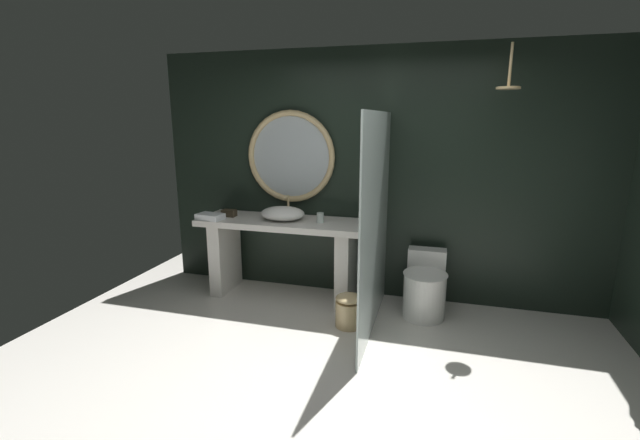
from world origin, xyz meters
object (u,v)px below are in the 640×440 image
(folded_hand_towel, at_px, (210,217))
(waste_bin, at_px, (349,310))
(toilet, at_px, (425,288))
(tumbler_cup, at_px, (320,218))
(round_wall_mirror, at_px, (291,157))
(tissue_box, at_px, (229,213))
(rain_shower_head, at_px, (509,83))
(vessel_sink, at_px, (283,213))

(folded_hand_towel, bearing_deg, waste_bin, -11.01)
(waste_bin, bearing_deg, toilet, 34.30)
(tumbler_cup, distance_m, round_wall_mirror, 0.78)
(toilet, xyz_separation_m, waste_bin, (-0.66, -0.45, -0.12))
(waste_bin, xyz_separation_m, folded_hand_towel, (-1.57, 0.31, 0.73))
(tumbler_cup, xyz_separation_m, waste_bin, (0.42, -0.49, -0.75))
(waste_bin, bearing_deg, folded_hand_towel, 168.99)
(tissue_box, xyz_separation_m, round_wall_mirror, (0.62, 0.29, 0.60))
(waste_bin, bearing_deg, rain_shower_head, 17.29)
(vessel_sink, height_order, folded_hand_towel, vessel_sink)
(tissue_box, distance_m, rain_shower_head, 2.98)
(tissue_box, height_order, toilet, tissue_box)
(round_wall_mirror, xyz_separation_m, toilet, (1.49, -0.33, -1.21))
(round_wall_mirror, bearing_deg, rain_shower_head, -10.90)
(round_wall_mirror, xyz_separation_m, folded_hand_towel, (-0.74, -0.48, -0.60))
(tissue_box, height_order, folded_hand_towel, tissue_box)
(round_wall_mirror, bearing_deg, tissue_box, -154.94)
(tissue_box, bearing_deg, vessel_sink, -0.23)
(round_wall_mirror, bearing_deg, vessel_sink, -88.78)
(toilet, bearing_deg, rain_shower_head, -6.51)
(tumbler_cup, relative_size, folded_hand_towel, 0.38)
(tumbler_cup, bearing_deg, vessel_sink, 179.45)
(tissue_box, xyz_separation_m, toilet, (2.11, -0.04, -0.62))
(tumbler_cup, xyz_separation_m, round_wall_mirror, (-0.42, 0.30, 0.58))
(rain_shower_head, bearing_deg, tissue_box, 177.66)
(vessel_sink, relative_size, folded_hand_towel, 1.70)
(tumbler_cup, distance_m, folded_hand_towel, 1.17)
(folded_hand_towel, bearing_deg, vessel_sink, 14.11)
(tissue_box, relative_size, folded_hand_towel, 0.54)
(tumbler_cup, height_order, folded_hand_towel, tumbler_cup)
(tumbler_cup, bearing_deg, tissue_box, 179.64)
(vessel_sink, relative_size, rain_shower_head, 1.27)
(rain_shower_head, relative_size, toilet, 0.60)
(rain_shower_head, bearing_deg, vessel_sink, 177.02)
(vessel_sink, xyz_separation_m, rain_shower_head, (2.06, -0.11, 1.25))
(waste_bin, bearing_deg, tissue_box, 161.14)
(vessel_sink, height_order, toilet, vessel_sink)
(tissue_box, relative_size, waste_bin, 0.47)
(tumbler_cup, bearing_deg, round_wall_mirror, 144.66)
(rain_shower_head, distance_m, waste_bin, 2.40)
(folded_hand_towel, bearing_deg, toilet, 3.73)
(rain_shower_head, bearing_deg, tumbler_cup, 176.42)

